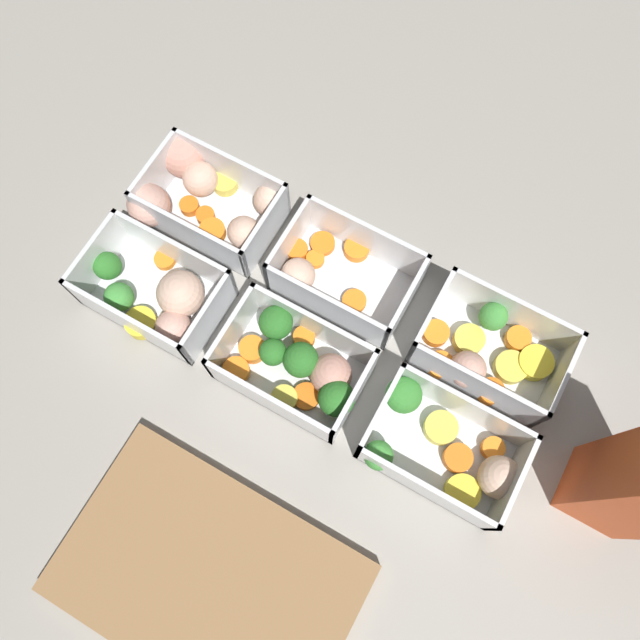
# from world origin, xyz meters

# --- Properties ---
(ground_plane) EXTENTS (4.00, 4.00, 0.00)m
(ground_plane) POSITION_xyz_m (0.00, 0.00, 0.00)
(ground_plane) COLOR gray
(container_near_left) EXTENTS (0.15, 0.11, 0.06)m
(container_near_left) POSITION_xyz_m (-0.17, -0.06, 0.02)
(container_near_left) COLOR white
(container_near_left) RESTS_ON ground_plane
(container_near_center) EXTENTS (0.16, 0.11, 0.06)m
(container_near_center) POSITION_xyz_m (0.01, -0.06, 0.02)
(container_near_center) COLOR white
(container_near_center) RESTS_ON ground_plane
(container_near_right) EXTENTS (0.17, 0.13, 0.06)m
(container_near_right) POSITION_xyz_m (0.19, -0.06, 0.03)
(container_near_right) COLOR white
(container_near_right) RESTS_ON ground_plane
(container_far_left) EXTENTS (0.17, 0.10, 0.06)m
(container_far_left) POSITION_xyz_m (-0.18, 0.06, 0.02)
(container_far_left) COLOR white
(container_far_left) RESTS_ON ground_plane
(container_far_center) EXTENTS (0.15, 0.10, 0.06)m
(container_far_center) POSITION_xyz_m (-0.01, 0.06, 0.03)
(container_far_center) COLOR white
(container_far_center) RESTS_ON ground_plane
(container_far_right) EXTENTS (0.15, 0.12, 0.06)m
(container_far_right) POSITION_xyz_m (0.17, 0.06, 0.03)
(container_far_right) COLOR white
(container_far_right) RESTS_ON ground_plane
(juice_carton) EXTENTS (0.07, 0.07, 0.20)m
(juice_carton) POSITION_xyz_m (-0.33, 0.02, 0.10)
(juice_carton) COLOR #D14C1E
(juice_carton) RESTS_ON ground_plane
(cutting_board) EXTENTS (0.28, 0.18, 0.02)m
(cutting_board) POSITION_xyz_m (-0.03, 0.28, 0.01)
(cutting_board) COLOR olive
(cutting_board) RESTS_ON ground_plane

